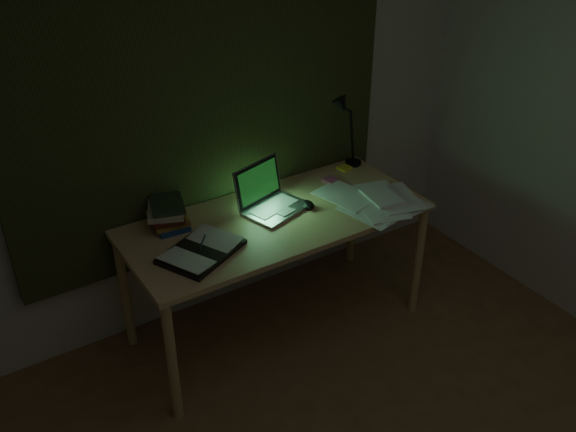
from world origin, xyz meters
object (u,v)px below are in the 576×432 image
Objects in this scene: laptop at (276,191)px; open_textbook at (201,251)px; desk_lamp at (355,124)px; desk at (277,274)px; book_stack at (167,214)px; loose_papers at (371,198)px.

laptop is 0.98× the size of open_textbook.
laptop is 0.75m from desk_lamp.
desk_lamp is (1.23, 0.39, 0.25)m from open_textbook.
laptop is at bearing 56.56° from desk.
book_stack reaches higher than desk.
laptop is (0.04, 0.06, 0.50)m from desk.
desk is 4.14× the size of loose_papers.
loose_papers is at bearing -119.53° from desk_lamp.
desk is 0.64m from open_textbook.
desk is 0.73m from book_stack.
open_textbook is at bearing -168.82° from desk.
desk_lamp is at bearing 21.25° from desk.
loose_papers is at bearing -13.30° from desk.
desk_lamp is (0.70, 0.23, 0.15)m from laptop.
desk_lamp is (0.74, 0.29, 0.65)m from desk.
desk_lamp is at bearing -8.67° from open_textbook.
open_textbook reaches higher than desk.
laptop is at bearing 159.47° from loose_papers.
desk_lamp is (0.19, 0.42, 0.26)m from loose_papers.
desk is 7.65× the size of book_stack.
desk_lamp reaches higher than laptop.
laptop is at bearing -17.01° from book_stack.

